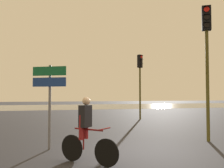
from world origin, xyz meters
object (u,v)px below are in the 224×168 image
Objects in this scene: traffic_light_near_right at (207,48)px; direction_sign_post at (49,91)px; cyclist at (86,130)px; traffic_light_far_right at (140,74)px.

traffic_light_near_right is 1.90× the size of direction_sign_post.
cyclist is (0.86, -1.83, -0.97)m from direction_sign_post.
direction_sign_post is (-6.24, -8.29, -1.32)m from traffic_light_far_right.
direction_sign_post is (-5.57, 0.09, -1.61)m from traffic_light_near_right.
traffic_light_near_right is at bearing 157.06° from cyclist.
traffic_light_far_right is at bearing -161.21° from cyclist.
traffic_light_far_right reaches higher than cyclist.
traffic_light_near_right is 3.05× the size of cyclist.
direction_sign_post is 1.60× the size of cyclist.
traffic_light_far_right is 2.77× the size of cyclist.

